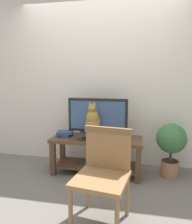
# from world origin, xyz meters

# --- Properties ---
(ground_plane) EXTENTS (12.00, 12.00, 0.00)m
(ground_plane) POSITION_xyz_m (0.00, 0.00, 0.00)
(ground_plane) COLOR slate
(back_wall) EXTENTS (7.00, 0.12, 2.80)m
(back_wall) POSITION_xyz_m (0.00, 0.95, 1.40)
(back_wall) COLOR silver
(back_wall) RESTS_ON ground
(tv_stand) EXTENTS (1.28, 0.49, 0.52)m
(tv_stand) POSITION_xyz_m (0.01, 0.46, 0.36)
(tv_stand) COLOR #513823
(tv_stand) RESTS_ON ground
(tv) EXTENTS (0.85, 0.20, 0.56)m
(tv) POSITION_xyz_m (0.01, 0.52, 0.81)
(tv) COLOR black
(tv) RESTS_ON tv_stand
(media_box) EXTENTS (0.41, 0.25, 0.07)m
(media_box) POSITION_xyz_m (-0.03, 0.40, 0.56)
(media_box) COLOR #2D2D30
(media_box) RESTS_ON tv_stand
(cat) EXTENTS (0.21, 0.36, 0.46)m
(cat) POSITION_xyz_m (-0.03, 0.39, 0.77)
(cat) COLOR olive
(cat) RESTS_ON media_box
(wooden_chair) EXTENTS (0.54, 0.55, 0.89)m
(wooden_chair) POSITION_xyz_m (0.28, -0.54, 0.52)
(wooden_chair) COLOR olive
(wooden_chair) RESTS_ON ground
(book_stack) EXTENTS (0.25, 0.22, 0.07)m
(book_stack) POSITION_xyz_m (-0.46, 0.46, 0.56)
(book_stack) COLOR #33477A
(book_stack) RESTS_ON tv_stand
(potted_plant) EXTENTS (0.41, 0.41, 0.75)m
(potted_plant) POSITION_xyz_m (1.04, 0.55, 0.47)
(potted_plant) COLOR #9E6B4C
(potted_plant) RESTS_ON ground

